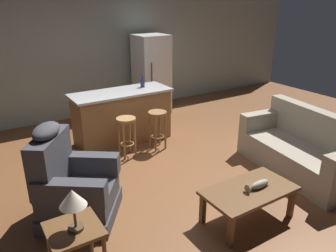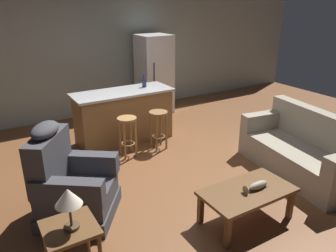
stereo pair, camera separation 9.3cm
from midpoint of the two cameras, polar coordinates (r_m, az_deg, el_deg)
ground_plane at (r=5.15m, az=-1.83°, el=-7.61°), size 12.00×12.00×0.00m
back_wall at (r=7.48m, az=-14.48°, el=11.48°), size 12.00×0.05×2.60m
coffee_table at (r=4.02m, az=13.26°, el=-11.30°), size 1.10×0.60×0.42m
fish_figurine at (r=4.00m, az=14.71°, el=-9.94°), size 0.34×0.10×0.10m
couch at (r=5.37m, az=21.82°, el=-3.95°), size 1.09×2.00×0.94m
recliner_near_lamp at (r=4.11m, az=-16.99°, el=-9.94°), size 1.17×1.17×1.20m
end_table at (r=3.28m, az=-16.75°, el=-17.99°), size 0.48×0.48×0.56m
table_lamp at (r=3.02m, az=-17.14°, el=-12.21°), size 0.24×0.24×0.41m
kitchen_island at (r=6.06m, az=-8.39°, el=1.68°), size 1.80×0.70×0.95m
bar_stool_left at (r=5.44m, az=-7.73°, el=-0.68°), size 0.32×0.32×0.68m
bar_stool_right at (r=5.69m, az=-2.32°, el=0.51°), size 0.32×0.32×0.68m
refrigerator at (r=7.55m, az=-3.23°, el=8.94°), size 0.70×0.69×1.76m
bottle_tall_green at (r=6.16m, az=-4.90°, el=7.56°), size 0.08×0.08×0.23m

